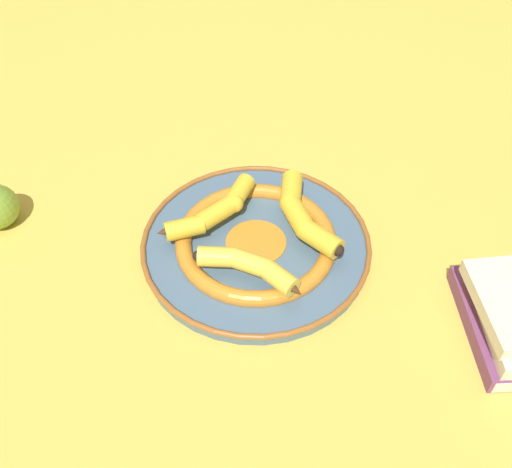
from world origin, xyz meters
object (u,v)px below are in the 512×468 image
decorative_bowl (256,244)px  banana_c (302,213)px  banana_b (213,211)px  banana_a (250,266)px

decorative_bowl → banana_c: banana_c is taller
banana_b → decorative_bowl: bearing=-71.3°
decorative_bowl → banana_a: banana_a is taller
banana_a → banana_b: (0.03, -0.12, -0.00)m
decorative_bowl → banana_a: size_ratio=2.53×
banana_a → banana_c: size_ratio=0.72×
banana_a → decorative_bowl: bearing=-72.4°
banana_c → decorative_bowl: bearing=-87.1°
banana_a → banana_c: bearing=-103.1°
banana_b → banana_c: bearing=-45.1°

